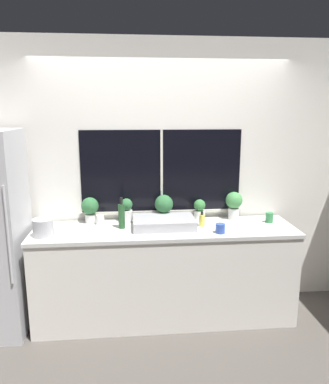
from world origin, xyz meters
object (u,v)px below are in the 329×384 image
object	(u,v)px
potted_plant_center	(164,206)
potted_plant_far_right	(234,203)
sink	(164,222)
potted_plant_right	(200,209)
soap_bottle	(202,220)
mug_blue	(220,228)
mug_green	(269,218)
potted_plant_left	(126,210)
bottle_tall	(122,215)
mug_white	(100,220)
potted_plant_far_left	(90,208)
kettle	(43,227)

from	to	relation	value
potted_plant_center	potted_plant_far_right	distance (m)	0.72
sink	potted_plant_far_right	world-z (taller)	sink
potted_plant_right	soap_bottle	world-z (taller)	potted_plant_right
potted_plant_right	mug_blue	world-z (taller)	potted_plant_right
mug_green	sink	bearing A→B (deg)	-177.62
potted_plant_left	potted_plant_center	xyz separation A→B (m)	(0.37, -0.00, 0.03)
bottle_tall	mug_white	xyz separation A→B (m)	(-0.21, 0.14, -0.08)
potted_plant_far_left	mug_green	world-z (taller)	potted_plant_far_left
mug_white	potted_plant_center	bearing A→B (deg)	6.13
mug_blue	bottle_tall	bearing A→B (deg)	165.53
potted_plant_far_right	mug_green	bearing A→B (deg)	-26.61
soap_bottle	bottle_tall	world-z (taller)	bottle_tall
bottle_tall	sink	bearing A→B (deg)	0.03
potted_plant_center	soap_bottle	distance (m)	0.42
sink	potted_plant_far_left	distance (m)	0.75
potted_plant_far_left	mug_blue	xyz separation A→B (m)	(1.20, -0.43, -0.11)
potted_plant_far_left	mug_blue	world-z (taller)	potted_plant_far_left
sink	potted_plant_far_left	bearing A→B (deg)	163.98
potted_plant_center	bottle_tall	bearing A→B (deg)	-154.00
soap_bottle	bottle_tall	size ratio (longest dim) A/B	0.49
mug_green	mug_white	bearing A→B (deg)	176.83
mug_blue	kettle	world-z (taller)	kettle
bottle_tall	potted_plant_right	bearing A→B (deg)	14.64
mug_blue	soap_bottle	bearing A→B (deg)	119.75
mug_green	mug_blue	world-z (taller)	mug_green
soap_bottle	mug_white	world-z (taller)	soap_bottle
potted_plant_right	mug_blue	bearing A→B (deg)	-75.75
sink	soap_bottle	distance (m)	0.37
soap_bottle	mug_green	xyz separation A→B (m)	(0.69, 0.05, -0.01)
bottle_tall	mug_blue	bearing A→B (deg)	-14.47
potted_plant_left	mug_white	size ratio (longest dim) A/B	2.52
potted_plant_far_left	kettle	bearing A→B (deg)	-135.34
sink	potted_plant_far_right	bearing A→B (deg)	15.46
potted_plant_center	potted_plant_right	distance (m)	0.37
sink	potted_plant_right	bearing A→B (deg)	28.00
soap_bottle	mug_green	bearing A→B (deg)	4.51
potted_plant_far_right	mug_white	distance (m)	1.35
potted_plant_left	mug_blue	distance (m)	0.95
potted_plant_right	mug_green	world-z (taller)	potted_plant_right
mug_green	mug_blue	distance (m)	0.63
potted_plant_center	potted_plant_far_left	bearing A→B (deg)	180.00
potted_plant_right	kettle	xyz separation A→B (m)	(-1.47, -0.37, -0.02)
bottle_tall	mug_green	bearing A→B (deg)	1.74
potted_plant_right	potted_plant_far_right	bearing A→B (deg)	0.00
potted_plant_right	kettle	distance (m)	1.51
potted_plant_right	mug_white	size ratio (longest dim) A/B	2.23
kettle	mug_green	bearing A→B (deg)	5.61
potted_plant_center	mug_green	size ratio (longest dim) A/B	2.65
potted_plant_center	mug_white	size ratio (longest dim) A/B	2.81
potted_plant_center	kettle	size ratio (longest dim) A/B	1.45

